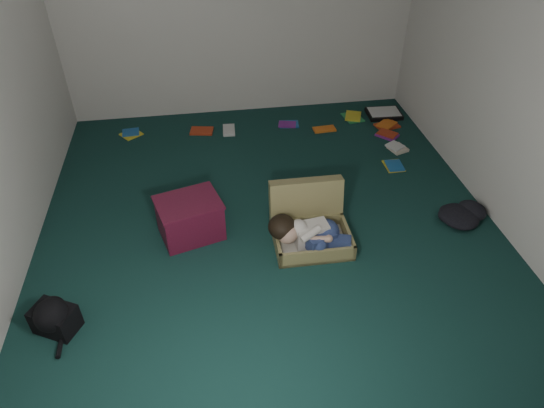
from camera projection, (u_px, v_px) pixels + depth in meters
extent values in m
plane|color=#11322E|center=(269.00, 225.00, 4.32)|extent=(4.50, 4.50, 0.00)
plane|color=silver|center=(238.00, 1.00, 5.27)|extent=(4.50, 0.00, 4.50)
plane|color=silver|center=(361.00, 349.00, 1.77)|extent=(4.50, 0.00, 4.50)
plane|color=silver|center=(523.00, 72.00, 3.77)|extent=(0.00, 4.50, 4.50)
cube|color=#918650|center=(312.00, 240.00, 4.06)|extent=(0.64, 0.46, 0.14)
cube|color=beige|center=(312.00, 243.00, 4.08)|extent=(0.58, 0.40, 0.02)
cube|color=#918650|center=(306.00, 204.00, 4.19)|extent=(0.64, 0.20, 0.47)
cube|color=silver|center=(311.00, 234.00, 3.99)|extent=(0.29, 0.19, 0.20)
sphere|color=tan|center=(287.00, 233.00, 3.91)|extent=(0.17, 0.17, 0.17)
ellipsoid|color=black|center=(282.00, 227.00, 3.93)|extent=(0.23, 0.24, 0.20)
ellipsoid|color=navy|center=(327.00, 232.00, 4.01)|extent=(0.21, 0.24, 0.20)
cube|color=navy|center=(321.00, 241.00, 3.93)|extent=(0.26, 0.20, 0.13)
cube|color=navy|center=(337.00, 242.00, 3.96)|extent=(0.24, 0.17, 0.10)
sphere|color=white|center=(346.00, 241.00, 4.00)|extent=(0.10, 0.10, 0.10)
sphere|color=white|center=(348.00, 247.00, 3.95)|extent=(0.09, 0.09, 0.09)
cylinder|color=tan|center=(320.00, 239.00, 3.88)|extent=(0.17, 0.06, 0.06)
cube|color=#551127|center=(190.00, 219.00, 4.12)|extent=(0.59, 0.51, 0.33)
cube|color=#551127|center=(188.00, 203.00, 4.01)|extent=(0.61, 0.54, 0.02)
cube|color=black|center=(384.00, 114.00, 5.94)|extent=(0.42, 0.32, 0.05)
cube|color=white|center=(384.00, 112.00, 5.92)|extent=(0.38, 0.28, 0.01)
cube|color=yellow|center=(131.00, 134.00, 5.57)|extent=(0.21, 0.16, 0.02)
cube|color=#B53418|center=(202.00, 131.00, 5.63)|extent=(0.27, 0.26, 0.02)
cube|color=white|center=(229.00, 130.00, 5.64)|extent=(0.21, 0.25, 0.02)
cube|color=#1E5FA3|center=(289.00, 124.00, 5.76)|extent=(0.22, 0.26, 0.02)
cube|color=orange|center=(324.00, 129.00, 5.66)|extent=(0.26, 0.25, 0.02)
cube|color=#268D49|center=(353.00, 117.00, 5.90)|extent=(0.23, 0.18, 0.02)
cube|color=#78228B|center=(387.00, 135.00, 5.55)|extent=(0.26, 0.26, 0.02)
cube|color=beige|center=(398.00, 149.00, 5.32)|extent=(0.20, 0.24, 0.02)
cube|color=yellow|center=(394.00, 166.00, 5.06)|extent=(0.24, 0.26, 0.02)
cube|color=#B53418|center=(387.00, 126.00, 5.73)|extent=(0.26, 0.24, 0.02)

